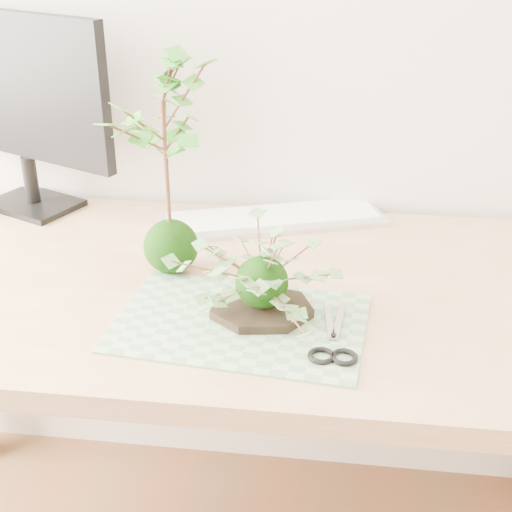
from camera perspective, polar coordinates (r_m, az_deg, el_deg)
name	(u,v)px	position (r m, az deg, el deg)	size (l,w,h in m)	color
desk	(231,323)	(1.32, -2.05, -5.40)	(1.60, 0.70, 0.74)	tan
cutting_mat	(241,322)	(1.15, -1.24, -5.34)	(0.40, 0.27, 0.00)	#648B64
stone_dish	(262,309)	(1.17, 0.46, -4.29)	(0.17, 0.17, 0.01)	black
ivy_kokedama	(262,260)	(1.13, 0.47, -0.31)	(0.29, 0.29, 0.17)	black
maple_kokedama	(163,116)	(1.21, -7.44, 11.06)	(0.25, 0.25, 0.42)	black
keyboard	(273,219)	(1.51, 1.35, 3.00)	(0.49, 0.28, 0.02)	silver
monitor	(20,99)	(1.60, -18.35, 11.86)	(0.44, 0.22, 0.42)	black
scissors	(333,348)	(1.09, 6.17, -7.34)	(0.08, 0.17, 0.01)	#929299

